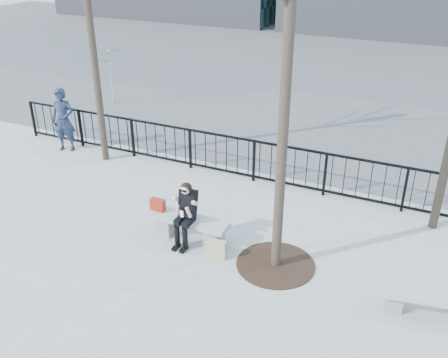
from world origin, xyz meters
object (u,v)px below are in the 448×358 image
at_px(seated_woman, 185,214).
at_px(bench_second, 427,302).
at_px(standing_man, 64,120).
at_px(bench_main, 190,226).

bearing_deg(seated_woman, bench_second, -2.58).
distance_m(bench_second, standing_man, 10.44).
height_order(bench_second, standing_man, standing_man).
height_order(seated_woman, standing_man, standing_man).
bearing_deg(bench_main, seated_woman, -90.00).
relative_size(bench_main, standing_man, 0.91).
relative_size(bench_main, seated_woman, 1.23).
bearing_deg(standing_man, bench_main, -42.73).
relative_size(bench_main, bench_second, 1.07).
distance_m(bench_main, bench_second, 4.61).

